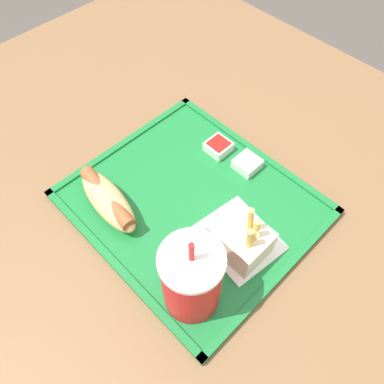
{
  "coord_description": "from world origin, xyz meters",
  "views": [
    {
      "loc": [
        -0.23,
        0.21,
        1.27
      ],
      "look_at": [
        0.02,
        -0.03,
        0.77
      ],
      "focal_mm": 35.0,
      "sensor_mm": 36.0,
      "label": 1
    }
  ],
  "objects_px": {
    "soda_cup": "(192,279)",
    "sauce_cup_ketchup": "(218,146)",
    "hot_dog_far": "(108,200)",
    "sauce_cup_mayo": "(249,165)",
    "fries_carton": "(241,240)"
  },
  "relations": [
    {
      "from": "soda_cup",
      "to": "sauce_cup_ketchup",
      "type": "xyz_separation_m",
      "value": [
        0.16,
        -0.23,
        -0.06
      ]
    },
    {
      "from": "hot_dog_far",
      "to": "sauce_cup_mayo",
      "type": "height_order",
      "value": "hot_dog_far"
    },
    {
      "from": "fries_carton",
      "to": "sauce_cup_mayo",
      "type": "distance_m",
      "value": 0.16
    },
    {
      "from": "soda_cup",
      "to": "fries_carton",
      "type": "bearing_deg",
      "value": -88.52
    },
    {
      "from": "soda_cup",
      "to": "fries_carton",
      "type": "relative_size",
      "value": 1.52
    },
    {
      "from": "hot_dog_far",
      "to": "sauce_cup_ketchup",
      "type": "xyz_separation_m",
      "value": [
        -0.04,
        -0.22,
        -0.01
      ]
    },
    {
      "from": "sauce_cup_mayo",
      "to": "sauce_cup_ketchup",
      "type": "xyz_separation_m",
      "value": [
        0.07,
        0.01,
        0.0
      ]
    },
    {
      "from": "hot_dog_far",
      "to": "fries_carton",
      "type": "bearing_deg",
      "value": -154.11
    },
    {
      "from": "fries_carton",
      "to": "sauce_cup_mayo",
      "type": "height_order",
      "value": "fries_carton"
    },
    {
      "from": "sauce_cup_mayo",
      "to": "sauce_cup_ketchup",
      "type": "relative_size",
      "value": 1.0
    },
    {
      "from": "hot_dog_far",
      "to": "sauce_cup_ketchup",
      "type": "relative_size",
      "value": 3.57
    },
    {
      "from": "hot_dog_far",
      "to": "sauce_cup_mayo",
      "type": "distance_m",
      "value": 0.25
    },
    {
      "from": "fries_carton",
      "to": "hot_dog_far",
      "type": "bearing_deg",
      "value": 25.89
    },
    {
      "from": "soda_cup",
      "to": "hot_dog_far",
      "type": "xyz_separation_m",
      "value": [
        0.2,
        -0.01,
        -0.04
      ]
    },
    {
      "from": "soda_cup",
      "to": "sauce_cup_mayo",
      "type": "height_order",
      "value": "soda_cup"
    }
  ]
}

